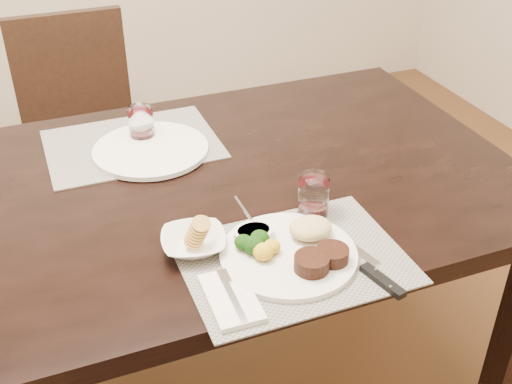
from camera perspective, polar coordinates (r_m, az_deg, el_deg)
name	(u,v)px	position (r m, az deg, el deg)	size (l,w,h in m)	color
dining_table	(130,225)	(1.62, -11.14, -2.87)	(2.00, 1.00, 0.75)	black
chair_far	(82,125)	(2.51, -15.21, 5.74)	(0.42, 0.42, 0.90)	black
placemat_near	(293,260)	(1.35, 3.33, -6.06)	(0.46, 0.34, 0.00)	slate
placemat_far	(132,144)	(1.80, -10.94, 4.20)	(0.46, 0.34, 0.00)	slate
dinner_plate	(295,250)	(1.35, 3.50, -5.18)	(0.29, 0.29, 0.05)	silver
napkin_fork	(231,298)	(1.25, -2.23, -9.37)	(0.09, 0.16, 0.02)	white
steak_knife	(375,272)	(1.33, 10.49, -6.99)	(0.06, 0.26, 0.01)	silver
cracker_bowl	(194,242)	(1.37, -5.57, -4.41)	(0.16, 0.16, 0.06)	silver
sauce_ramekin	(254,235)	(1.38, -0.22, -3.87)	(0.09, 0.13, 0.07)	silver
wine_glass_near	(313,197)	(1.47, 5.13, -0.45)	(0.07, 0.07, 0.10)	silver
far_plate	(151,150)	(1.75, -9.33, 3.74)	(0.31, 0.31, 0.01)	silver
wine_glass_far	(141,125)	(1.80, -10.14, 5.85)	(0.07, 0.07, 0.10)	silver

